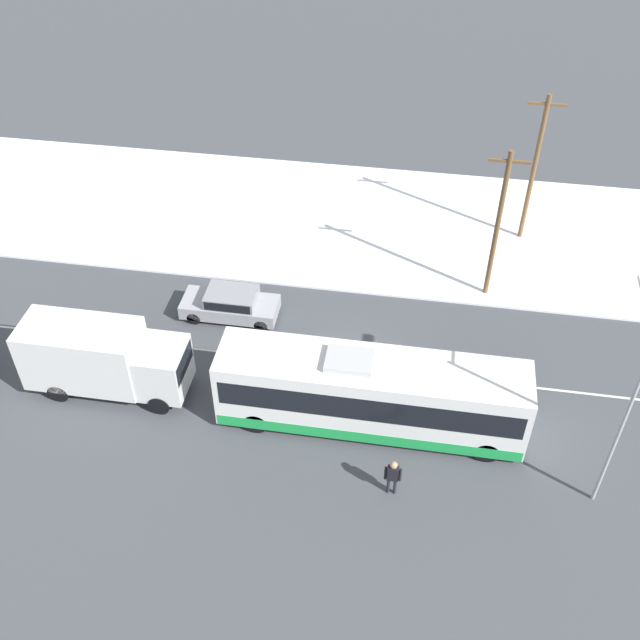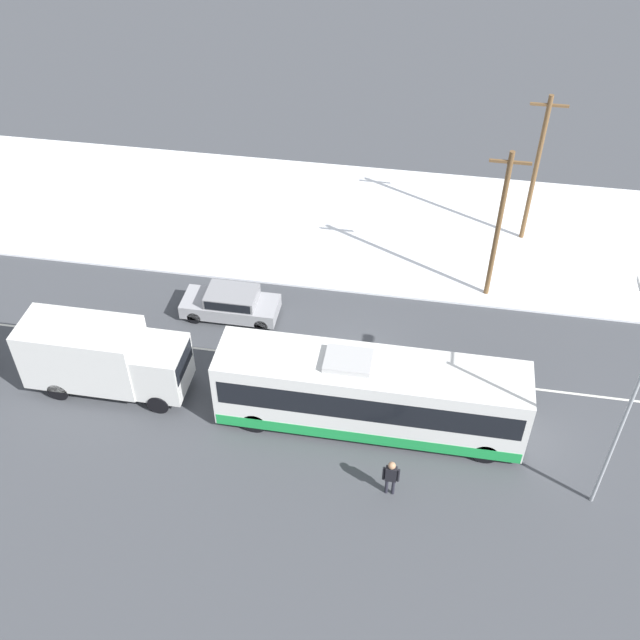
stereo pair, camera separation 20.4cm
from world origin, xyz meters
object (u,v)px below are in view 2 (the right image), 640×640
(pedestrian_at_stop, at_px, (391,475))
(city_bus, at_px, (370,394))
(sedan_car, at_px, (231,302))
(streetlamp, at_px, (628,391))
(box_truck, at_px, (102,356))
(utility_pole_snowlot, at_px, (536,169))
(utility_pole_roadside, at_px, (499,225))

(pedestrian_at_stop, bearing_deg, city_bus, 110.08)
(city_bus, distance_m, pedestrian_at_stop, 3.52)
(sedan_car, xyz_separation_m, streetlamp, (15.74, -7.35, 4.49))
(box_truck, distance_m, streetlamp, 20.14)
(city_bus, height_order, sedan_car, city_bus)
(streetlamp, bearing_deg, utility_pole_snowlot, 97.31)
(sedan_car, xyz_separation_m, pedestrian_at_stop, (8.35, -8.82, 0.29))
(streetlamp, distance_m, utility_pole_roadside, 11.68)
(sedan_car, bearing_deg, pedestrian_at_stop, 133.43)
(city_bus, xyz_separation_m, pedestrian_at_stop, (1.19, -3.25, -0.64))
(city_bus, height_order, streetlamp, streetlamp)
(box_truck, bearing_deg, city_bus, -1.04)
(city_bus, distance_m, box_truck, 11.16)
(streetlamp, xyz_separation_m, utility_pole_snowlot, (-2.06, 16.07, -1.02))
(sedan_car, relative_size, utility_pole_roadside, 0.58)
(sedan_car, relative_size, utility_pole_snowlot, 0.55)
(sedan_car, distance_m, streetlamp, 17.94)
(city_bus, relative_size, utility_pole_snowlot, 1.49)
(utility_pole_roadside, bearing_deg, pedestrian_at_stop, -105.69)
(city_bus, bearing_deg, streetlamp, -11.70)
(city_bus, bearing_deg, utility_pole_snowlot, 65.48)
(utility_pole_snowlot, bearing_deg, sedan_car, -147.47)
(sedan_car, relative_size, streetlamp, 0.53)
(sedan_car, height_order, streetlamp, streetlamp)
(sedan_car, bearing_deg, utility_pole_roadside, -163.09)
(pedestrian_at_stop, height_order, utility_pole_roadside, utility_pole_roadside)
(pedestrian_at_stop, height_order, utility_pole_snowlot, utility_pole_snowlot)
(sedan_car, xyz_separation_m, utility_pole_snowlot, (13.68, 8.73, 3.46))
(box_truck, bearing_deg, utility_pole_snowlot, 38.56)
(utility_pole_roadside, bearing_deg, utility_pole_snowlot, 70.21)
(utility_pole_roadside, bearing_deg, city_bus, -117.02)
(box_truck, relative_size, sedan_car, 1.50)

